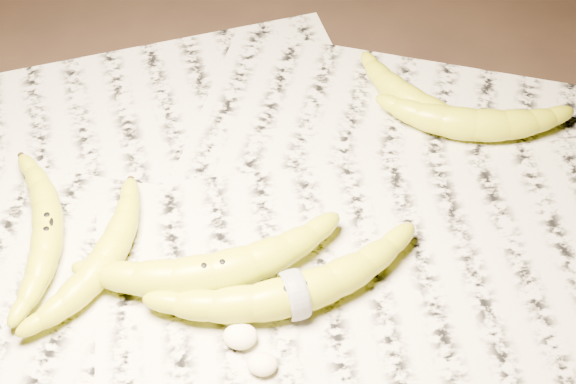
{
  "coord_description": "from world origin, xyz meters",
  "views": [
    {
      "loc": [
        0.03,
        -0.47,
        0.68
      ],
      "look_at": [
        0.03,
        0.03,
        0.05
      ],
      "focal_mm": 50.0,
      "sensor_mm": 36.0,
      "label": 1
    }
  ],
  "objects_px": {
    "banana_center": "(214,271)",
    "banana_taped": "(294,293)",
    "banana_left_b": "(103,260)",
    "banana_upper_a": "(420,103)",
    "banana_upper_b": "(475,122)",
    "banana_left_a": "(47,229)"
  },
  "relations": [
    {
      "from": "banana_taped",
      "to": "banana_upper_b",
      "type": "bearing_deg",
      "value": 29.73
    },
    {
      "from": "banana_left_b",
      "to": "banana_upper_a",
      "type": "distance_m",
      "value": 0.4
    },
    {
      "from": "banana_center",
      "to": "banana_upper_a",
      "type": "height_order",
      "value": "banana_center"
    },
    {
      "from": "banana_left_a",
      "to": "banana_taped",
      "type": "relative_size",
      "value": 0.77
    },
    {
      "from": "banana_left_b",
      "to": "banana_center",
      "type": "bearing_deg",
      "value": -74.08
    },
    {
      "from": "banana_left_b",
      "to": "banana_taped",
      "type": "distance_m",
      "value": 0.19
    },
    {
      "from": "banana_upper_a",
      "to": "banana_left_b",
      "type": "bearing_deg",
      "value": -106.25
    },
    {
      "from": "banana_left_b",
      "to": "banana_upper_b",
      "type": "bearing_deg",
      "value": -40.77
    },
    {
      "from": "banana_taped",
      "to": "banana_upper_a",
      "type": "distance_m",
      "value": 0.29
    },
    {
      "from": "banana_taped",
      "to": "banana_upper_b",
      "type": "distance_m",
      "value": 0.3
    },
    {
      "from": "banana_left_b",
      "to": "banana_upper_a",
      "type": "height_order",
      "value": "same"
    },
    {
      "from": "banana_upper_a",
      "to": "banana_taped",
      "type": "bearing_deg",
      "value": -78.93
    },
    {
      "from": "banana_left_b",
      "to": "banana_taped",
      "type": "bearing_deg",
      "value": -77.87
    },
    {
      "from": "banana_left_b",
      "to": "banana_upper_b",
      "type": "distance_m",
      "value": 0.43
    },
    {
      "from": "banana_taped",
      "to": "banana_upper_a",
      "type": "height_order",
      "value": "banana_taped"
    },
    {
      "from": "banana_upper_a",
      "to": "banana_center",
      "type": "bearing_deg",
      "value": -93.13
    },
    {
      "from": "banana_center",
      "to": "banana_left_a",
      "type": "bearing_deg",
      "value": 149.25
    },
    {
      "from": "banana_upper_b",
      "to": "banana_taped",
      "type": "bearing_deg",
      "value": -126.57
    },
    {
      "from": "banana_left_a",
      "to": "banana_center",
      "type": "height_order",
      "value": "banana_center"
    },
    {
      "from": "banana_center",
      "to": "banana_taped",
      "type": "distance_m",
      "value": 0.08
    },
    {
      "from": "banana_taped",
      "to": "banana_upper_a",
      "type": "relative_size",
      "value": 1.36
    },
    {
      "from": "banana_left_a",
      "to": "banana_upper_a",
      "type": "xyz_separation_m",
      "value": [
        0.39,
        0.18,
        0.0
      ]
    }
  ]
}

